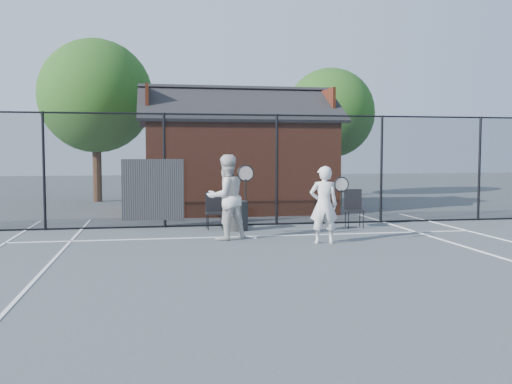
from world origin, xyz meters
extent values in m
plane|color=#4A5255|center=(0.00, 0.00, 0.00)|extent=(80.00, 80.00, 0.00)
cube|color=white|center=(0.00, 3.00, 0.01)|extent=(11.00, 0.06, 0.01)
cube|color=white|center=(-4.11, -2.00, 0.01)|extent=(0.06, 18.00, 0.01)
cube|color=white|center=(0.00, 2.85, 0.01)|extent=(0.06, 0.30, 0.01)
cylinder|color=black|center=(-5.00, 5.00, 1.50)|extent=(0.07, 0.07, 3.00)
cylinder|color=black|center=(-2.00, 5.00, 1.50)|extent=(0.07, 0.07, 3.00)
cylinder|color=black|center=(1.00, 5.00, 1.50)|extent=(0.07, 0.07, 3.00)
cylinder|color=black|center=(4.00, 5.00, 1.50)|extent=(0.07, 0.07, 3.00)
cylinder|color=black|center=(7.00, 5.00, 1.50)|extent=(0.07, 0.07, 3.00)
cylinder|color=black|center=(0.00, 5.00, 2.97)|extent=(22.00, 0.04, 0.04)
cylinder|color=black|center=(0.00, 5.00, 0.03)|extent=(22.00, 0.04, 0.04)
cube|color=black|center=(0.00, 5.00, 1.50)|extent=(22.00, 3.00, 0.01)
cube|color=black|center=(-2.30, 4.98, 1.00)|extent=(1.60, 0.04, 1.60)
cube|color=#642C17|center=(0.50, 9.00, 1.50)|extent=(6.00, 4.00, 3.00)
cube|color=black|center=(0.50, 8.00, 3.53)|extent=(6.50, 2.36, 1.32)
cube|color=black|center=(0.50, 10.00, 3.53)|extent=(6.50, 2.36, 1.32)
cube|color=#642C17|center=(-2.45, 9.00, 3.53)|extent=(0.10, 2.80, 1.06)
cube|color=#642C17|center=(3.45, 9.00, 3.53)|extent=(0.10, 2.80, 1.06)
cylinder|color=#332414|center=(-4.50, 13.50, 1.26)|extent=(0.36, 0.36, 2.52)
sphere|color=#1C4E16|center=(-4.50, 13.50, 4.20)|extent=(4.48, 4.48, 4.48)
cylinder|color=#332414|center=(5.50, 14.50, 1.12)|extent=(0.36, 0.36, 2.23)
sphere|color=#1C4E16|center=(5.50, 14.50, 3.72)|extent=(3.97, 3.97, 3.97)
imported|color=white|center=(1.34, 1.76, 0.84)|extent=(0.66, 0.48, 1.68)
torus|color=black|center=(1.62, 1.42, 1.30)|extent=(0.33, 0.03, 0.33)
cylinder|color=black|center=(1.62, 1.42, 0.98)|extent=(0.03, 0.03, 0.40)
imported|color=silver|center=(-0.67, 2.69, 0.96)|extent=(1.14, 1.03, 1.92)
torus|color=black|center=(-0.29, 2.31, 1.51)|extent=(0.38, 0.03, 0.38)
cylinder|color=black|center=(-0.29, 2.31, 1.15)|extent=(0.04, 0.04, 0.46)
cube|color=black|center=(-0.75, 4.43, 0.47)|extent=(0.45, 0.47, 0.93)
cube|color=black|center=(2.89, 4.10, 0.49)|extent=(0.53, 0.54, 0.98)
cylinder|color=#262626|center=(-0.20, 4.10, 0.37)|extent=(0.53, 0.53, 0.75)
camera|label=1|loc=(-2.28, -10.06, 1.98)|focal=40.00mm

